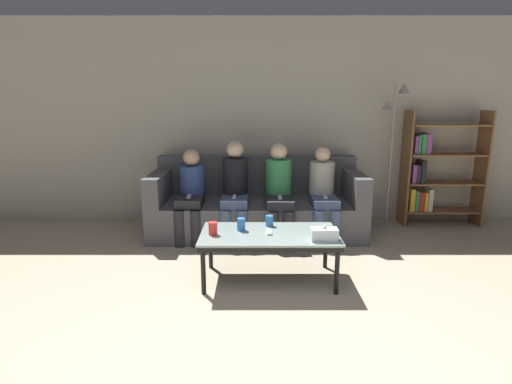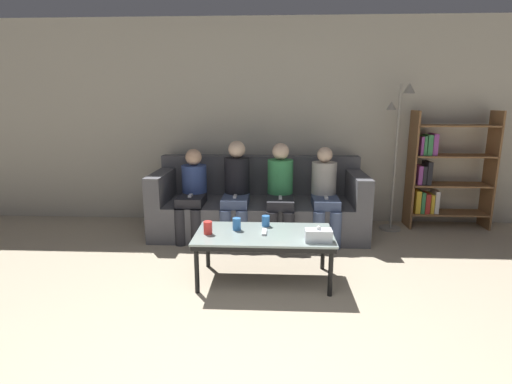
{
  "view_description": "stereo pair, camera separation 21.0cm",
  "coord_description": "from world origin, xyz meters",
  "px_view_note": "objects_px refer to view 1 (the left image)",
  "views": [
    {
      "loc": [
        -0.01,
        -1.54,
        1.57
      ],
      "look_at": [
        0.0,
        2.45,
        0.66
      ],
      "focal_mm": 28.0,
      "sensor_mm": 36.0,
      "label": 1
    },
    {
      "loc": [
        0.2,
        -1.54,
        1.57
      ],
      "look_at": [
        0.0,
        2.45,
        0.66
      ],
      "focal_mm": 28.0,
      "sensor_mm": 36.0,
      "label": 2
    }
  ],
  "objects_px": {
    "cup_far_center": "(240,224)",
    "standing_lamp": "(392,141)",
    "coffee_table": "(268,237)",
    "seated_person_mid_right": "(278,190)",
    "cup_near_left": "(268,221)",
    "cup_near_right": "(212,228)",
    "bookshelf": "(431,172)",
    "seated_person_mid_left": "(234,188)",
    "couch": "(256,206)",
    "game_remote": "(268,232)",
    "seated_person_left_end": "(190,193)",
    "seated_person_right_end": "(322,192)",
    "tissue_box": "(323,234)"
  },
  "relations": [
    {
      "from": "cup_near_left",
      "to": "game_remote",
      "type": "height_order",
      "value": "cup_near_left"
    },
    {
      "from": "cup_near_left",
      "to": "seated_person_right_end",
      "type": "relative_size",
      "value": 0.09
    },
    {
      "from": "game_remote",
      "to": "seated_person_mid_right",
      "type": "relative_size",
      "value": 0.14
    },
    {
      "from": "couch",
      "to": "game_remote",
      "type": "height_order",
      "value": "couch"
    },
    {
      "from": "game_remote",
      "to": "seated_person_right_end",
      "type": "relative_size",
      "value": 0.14
    },
    {
      "from": "tissue_box",
      "to": "seated_person_mid_left",
      "type": "relative_size",
      "value": 0.19
    },
    {
      "from": "tissue_box",
      "to": "couch",
      "type": "bearing_deg",
      "value": 109.62
    },
    {
      "from": "couch",
      "to": "cup_far_center",
      "type": "relative_size",
      "value": 22.54
    },
    {
      "from": "bookshelf",
      "to": "cup_far_center",
      "type": "bearing_deg",
      "value": -145.9
    },
    {
      "from": "seated_person_mid_right",
      "to": "bookshelf",
      "type": "bearing_deg",
      "value": 15.65
    },
    {
      "from": "bookshelf",
      "to": "seated_person_mid_right",
      "type": "xyz_separation_m",
      "value": [
        -2.0,
        -0.56,
        -0.11
      ]
    },
    {
      "from": "cup_near_left",
      "to": "cup_far_center",
      "type": "relative_size",
      "value": 0.89
    },
    {
      "from": "couch",
      "to": "tissue_box",
      "type": "distance_m",
      "value": 1.67
    },
    {
      "from": "couch",
      "to": "cup_near_right",
      "type": "bearing_deg",
      "value": -105.08
    },
    {
      "from": "seated_person_mid_right",
      "to": "cup_near_right",
      "type": "bearing_deg",
      "value": -118.37
    },
    {
      "from": "cup_near_left",
      "to": "standing_lamp",
      "type": "distance_m",
      "value": 2.14
    },
    {
      "from": "tissue_box",
      "to": "seated_person_mid_left",
      "type": "distance_m",
      "value": 1.57
    },
    {
      "from": "cup_far_center",
      "to": "bookshelf",
      "type": "relative_size",
      "value": 0.08
    },
    {
      "from": "coffee_table",
      "to": "tissue_box",
      "type": "relative_size",
      "value": 5.48
    },
    {
      "from": "seated_person_right_end",
      "to": "coffee_table",
      "type": "bearing_deg",
      "value": -119.96
    },
    {
      "from": "tissue_box",
      "to": "seated_person_right_end",
      "type": "distance_m",
      "value": 1.34
    },
    {
      "from": "couch",
      "to": "game_remote",
      "type": "xyz_separation_m",
      "value": [
        0.11,
        -1.38,
        0.13
      ]
    },
    {
      "from": "couch",
      "to": "seated_person_mid_left",
      "type": "relative_size",
      "value": 2.21
    },
    {
      "from": "cup_near_right",
      "to": "standing_lamp",
      "type": "bearing_deg",
      "value": 37.99
    },
    {
      "from": "seated_person_left_end",
      "to": "seated_person_right_end",
      "type": "xyz_separation_m",
      "value": [
        1.53,
        -0.01,
        0.01
      ]
    },
    {
      "from": "bookshelf",
      "to": "seated_person_mid_left",
      "type": "xyz_separation_m",
      "value": [
        -2.5,
        -0.54,
        -0.1
      ]
    },
    {
      "from": "seated_person_mid_right",
      "to": "cup_far_center",
      "type": "bearing_deg",
      "value": -110.58
    },
    {
      "from": "bookshelf",
      "to": "standing_lamp",
      "type": "height_order",
      "value": "standing_lamp"
    },
    {
      "from": "tissue_box",
      "to": "seated_person_left_end",
      "type": "distance_m",
      "value": 1.87
    },
    {
      "from": "bookshelf",
      "to": "game_remote",
      "type": "bearing_deg",
      "value": -141.65
    },
    {
      "from": "standing_lamp",
      "to": "seated_person_mid_left",
      "type": "height_order",
      "value": "standing_lamp"
    },
    {
      "from": "bookshelf",
      "to": "seated_person_left_end",
      "type": "relative_size",
      "value": 1.42
    },
    {
      "from": "cup_near_right",
      "to": "coffee_table",
      "type": "bearing_deg",
      "value": 5.27
    },
    {
      "from": "cup_far_center",
      "to": "standing_lamp",
      "type": "bearing_deg",
      "value": 39.28
    },
    {
      "from": "cup_far_center",
      "to": "seated_person_mid_right",
      "type": "bearing_deg",
      "value": 69.42
    },
    {
      "from": "coffee_table",
      "to": "cup_far_center",
      "type": "bearing_deg",
      "value": 163.19
    },
    {
      "from": "cup_near_left",
      "to": "coffee_table",
      "type": "bearing_deg",
      "value": -92.16
    },
    {
      "from": "coffee_table",
      "to": "couch",
      "type": "bearing_deg",
      "value": 94.35
    },
    {
      "from": "seated_person_right_end",
      "to": "game_remote",
      "type": "bearing_deg",
      "value": -119.96
    },
    {
      "from": "tissue_box",
      "to": "seated_person_right_end",
      "type": "bearing_deg",
      "value": 81.2
    },
    {
      "from": "cup_far_center",
      "to": "game_remote",
      "type": "relative_size",
      "value": 0.74
    },
    {
      "from": "cup_far_center",
      "to": "tissue_box",
      "type": "xyz_separation_m",
      "value": [
        0.7,
        -0.26,
        -0.0
      ]
    },
    {
      "from": "cup_near_right",
      "to": "seated_person_mid_left",
      "type": "xyz_separation_m",
      "value": [
        0.13,
        1.2,
        0.09
      ]
    },
    {
      "from": "couch",
      "to": "seated_person_left_end",
      "type": "bearing_deg",
      "value": -162.86
    },
    {
      "from": "seated_person_mid_left",
      "to": "game_remote",
      "type": "bearing_deg",
      "value": -72.71
    },
    {
      "from": "cup_near_left",
      "to": "cup_near_right",
      "type": "relative_size",
      "value": 0.88
    },
    {
      "from": "seated_person_left_end",
      "to": "seated_person_mid_right",
      "type": "bearing_deg",
      "value": -0.49
    },
    {
      "from": "coffee_table",
      "to": "seated_person_right_end",
      "type": "xyz_separation_m",
      "value": [
        0.66,
        1.14,
        0.15
      ]
    },
    {
      "from": "coffee_table",
      "to": "seated_person_mid_right",
      "type": "distance_m",
      "value": 1.16
    },
    {
      "from": "tissue_box",
      "to": "coffee_table",
      "type": "bearing_deg",
      "value": 157.99
    }
  ]
}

